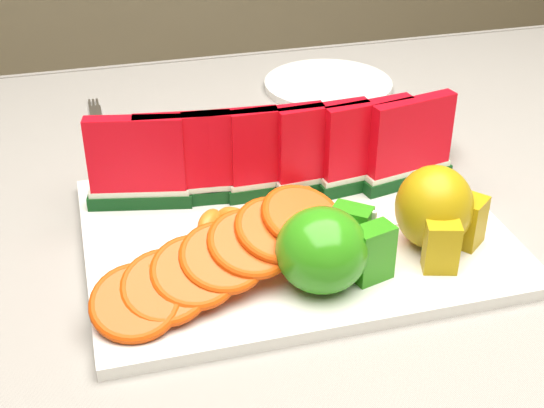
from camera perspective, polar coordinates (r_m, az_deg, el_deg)
name	(u,v)px	position (r m, az deg, el deg)	size (l,w,h in m)	color
table	(276,321)	(0.80, 0.28, -8.81)	(1.40, 0.90, 0.75)	#552C1B
tablecloth	(276,273)	(0.77, 0.29, -5.23)	(1.53, 1.03, 0.20)	gray
platter	(294,233)	(0.74, 1.67, -2.20)	(0.40, 0.30, 0.01)	silver
apple_cluster	(329,249)	(0.65, 4.31, -3.39)	(0.11, 0.10, 0.07)	#368E1C
pear_cluster	(437,211)	(0.71, 12.30, -0.49)	(0.09, 0.09, 0.08)	#9A7405
side_plate	(328,85)	(1.08, 4.25, 8.95)	(0.22, 0.22, 0.01)	silver
fork	(98,131)	(0.97, -12.96, 5.37)	(0.02, 0.20, 0.00)	silver
watermelon_row	(277,155)	(0.77, 0.38, 3.72)	(0.39, 0.07, 0.10)	#0E3A0F
orange_fan_front	(223,257)	(0.65, -3.71, -4.03)	(0.25, 0.14, 0.06)	#D53602
orange_fan_back	(297,143)	(0.85, 1.88, 4.60)	(0.39, 0.11, 0.05)	#D53602
tangerine_segments	(263,216)	(0.73, -0.71, -0.90)	(0.14, 0.07, 0.02)	orange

